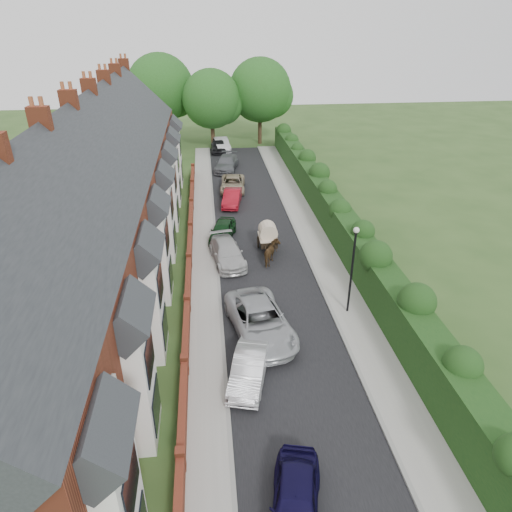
{
  "coord_description": "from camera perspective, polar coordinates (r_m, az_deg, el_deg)",
  "views": [
    {
      "loc": [
        -3.89,
        -16.15,
        14.52
      ],
      "look_at": [
        -1.33,
        7.06,
        2.2
      ],
      "focal_mm": 32.0,
      "sensor_mm": 36.0,
      "label": 1
    }
  ],
  "objects": [
    {
      "name": "kerb_house_side",
      "position": [
        30.76,
        -4.91,
        -0.33
      ],
      "size": [
        0.18,
        58.0,
        0.13
      ],
      "primitive_type": "cube",
      "color": "gray",
      "rests_on": "ground"
    },
    {
      "name": "car_silver_a",
      "position": [
        20.88,
        -0.85,
        -13.79
      ],
      "size": [
        2.37,
        4.23,
        1.32
      ],
      "primitive_type": "imported",
      "rotation": [
        0.0,
        0.0,
        -0.26
      ],
      "color": "silver",
      "rests_on": "ground"
    },
    {
      "name": "car_white",
      "position": [
        30.14,
        -3.61,
        0.41
      ],
      "size": [
        2.58,
        4.88,
        1.35
      ],
      "primitive_type": "imported",
      "rotation": [
        0.0,
        0.0,
        0.16
      ],
      "color": "#B9B9B9",
      "rests_on": "ground"
    },
    {
      "name": "tree_far_right",
      "position": [
        59.25,
        0.89,
        19.86
      ],
      "size": [
        7.98,
        7.6,
        10.31
      ],
      "color": "#332316",
      "rests_on": "ground"
    },
    {
      "name": "car_green",
      "position": [
        33.4,
        -4.2,
        3.23
      ],
      "size": [
        2.43,
        4.15,
        1.32
      ],
      "primitive_type": "imported",
      "rotation": [
        0.0,
        0.0,
        -0.24
      ],
      "color": "black",
      "rests_on": "ground"
    },
    {
      "name": "kerb_hedge_side",
      "position": [
        31.42,
        6.27,
        0.25
      ],
      "size": [
        0.18,
        58.0,
        0.13
      ],
      "primitive_type": "cube",
      "color": "gray",
      "rests_on": "ground"
    },
    {
      "name": "tree_far_back",
      "position": [
        59.93,
        -11.4,
        19.74
      ],
      "size": [
        8.4,
        8.0,
        10.82
      ],
      "color": "#332316",
      "rests_on": "ground"
    },
    {
      "name": "ground",
      "position": [
        22.06,
        5.61,
        -13.51
      ],
      "size": [
        140.0,
        140.0,
        0.0
      ],
      "primitive_type": "plane",
      "color": "#2D4C1E",
      "rests_on": "ground"
    },
    {
      "name": "car_extra_far",
      "position": [
        56.83,
        -4.35,
        13.73
      ],
      "size": [
        2.23,
        4.78,
        1.52
      ],
      "primitive_type": "imported",
      "rotation": [
        0.0,
        0.0,
        0.14
      ],
      "color": "#BCBCC1",
      "rests_on": "ground"
    },
    {
      "name": "lamppost",
      "position": [
        24.19,
        12.03,
        -0.5
      ],
      "size": [
        0.32,
        0.32,
        5.16
      ],
      "color": "black",
      "rests_on": "ground"
    },
    {
      "name": "car_red",
      "position": [
        39.62,
        -3.01,
        7.3
      ],
      "size": [
        2.05,
        4.18,
        1.32
      ],
      "primitive_type": "imported",
      "rotation": [
        0.0,
        0.0,
        -0.17
      ],
      "color": "maroon",
      "rests_on": "ground"
    },
    {
      "name": "car_beige",
      "position": [
        43.0,
        -2.93,
        8.98
      ],
      "size": [
        2.61,
        4.93,
        1.32
      ],
      "primitive_type": "imported",
      "rotation": [
        0.0,
        0.0,
        -0.09
      ],
      "color": "tan",
      "rests_on": "ground"
    },
    {
      "name": "hedge",
      "position": [
        31.47,
        11.5,
        2.99
      ],
      "size": [
        2.1,
        58.0,
        2.85
      ],
      "color": "#103312",
      "rests_on": "ground"
    },
    {
      "name": "garden_wall_row",
      "position": [
        29.73,
        -8.34,
        -0.73
      ],
      "size": [
        0.35,
        40.35,
        1.1
      ],
      "color": "brown",
      "rests_on": "ground"
    },
    {
      "name": "pavement_house_side",
      "position": [
        30.76,
        -6.4,
        -0.41
      ],
      "size": [
        1.7,
        58.0,
        0.12
      ],
      "primitive_type": "cube",
      "color": "#9B9A93",
      "rests_on": "ground"
    },
    {
      "name": "car_grey",
      "position": [
        49.19,
        -3.7,
        11.5
      ],
      "size": [
        3.06,
        5.41,
        1.48
      ],
      "primitive_type": "imported",
      "rotation": [
        0.0,
        0.0,
        -0.2
      ],
      "color": "#595C61",
      "rests_on": "ground"
    },
    {
      "name": "car_silver_b",
      "position": [
        23.38,
        0.54,
        -8.12
      ],
      "size": [
        3.65,
        6.16,
        1.61
      ],
      "primitive_type": "imported",
      "rotation": [
        0.0,
        0.0,
        0.18
      ],
      "color": "#AAADB2",
      "rests_on": "ground"
    },
    {
      "name": "car_navy",
      "position": [
        16.72,
        4.95,
        -28.24
      ],
      "size": [
        2.5,
        4.26,
        1.36
      ],
      "primitive_type": "imported",
      "rotation": [
        0.0,
        0.0,
        -0.24
      ],
      "color": "black",
      "rests_on": "ground"
    },
    {
      "name": "pavement_hedge_side",
      "position": [
        31.66,
        8.12,
        0.34
      ],
      "size": [
        2.2,
        58.0,
        0.12
      ],
      "primitive_type": "cube",
      "color": "#9B9A93",
      "rests_on": "ground"
    },
    {
      "name": "horse_cart",
      "position": [
        31.4,
        1.49,
        2.67
      ],
      "size": [
        1.3,
        2.87,
        2.07
      ],
      "color": "black",
      "rests_on": "ground"
    },
    {
      "name": "road",
      "position": [
        30.97,
        0.74,
        -0.13
      ],
      "size": [
        6.0,
        58.0,
        0.02
      ],
      "primitive_type": "cube",
      "color": "black",
      "rests_on": "ground"
    },
    {
      "name": "car_black",
      "position": [
        56.47,
        -4.71,
        13.63
      ],
      "size": [
        1.83,
        4.48,
        1.52
      ],
      "primitive_type": "imported",
      "rotation": [
        0.0,
        0.0,
        -0.01
      ],
      "color": "black",
      "rests_on": "ground"
    },
    {
      "name": "terrace_row",
      "position": [
        28.85,
        -19.95,
        5.72
      ],
      "size": [
        9.05,
        40.5,
        11.5
      ],
      "color": "brown",
      "rests_on": "ground"
    },
    {
      "name": "tree_far_left",
      "position": [
        56.92,
        -5.24,
        18.81
      ],
      "size": [
        7.14,
        6.8,
        9.29
      ],
      "color": "#332316",
      "rests_on": "ground"
    },
    {
      "name": "horse",
      "position": [
        29.84,
        1.98,
        0.35
      ],
      "size": [
        1.4,
        1.99,
        1.54
      ],
      "primitive_type": "imported",
      "rotation": [
        0.0,
        0.0,
        2.79
      ],
      "color": "#47301A",
      "rests_on": "ground"
    }
  ]
}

